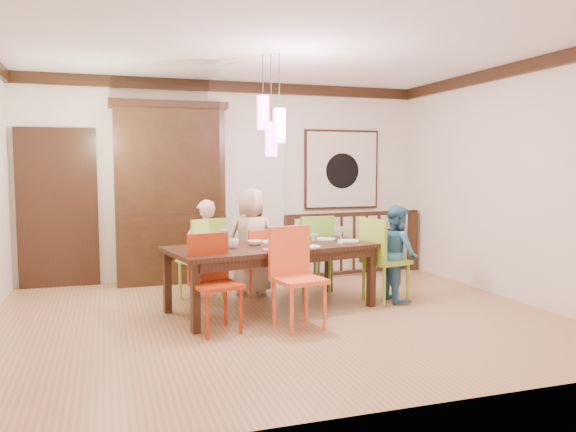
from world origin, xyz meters
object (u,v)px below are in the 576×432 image
object	(u,v)px
china_hutch	(170,193)
person_far_left	(205,249)
person_end_right	(397,253)
person_far_mid	(251,241)
chair_far_left	(201,253)
dining_table	(271,252)
chair_end_right	(386,254)
balustrade	(354,242)

from	to	relation	value
china_hutch	person_far_left	distance (m)	1.34
person_end_right	person_far_mid	bearing A→B (deg)	63.08
chair_far_left	dining_table	bearing A→B (deg)	114.39
chair_far_left	person_end_right	size ratio (longest dim) A/B	0.87
dining_table	chair_far_left	bearing A→B (deg)	122.93
person_far_mid	person_far_left	bearing A→B (deg)	3.14
chair_far_left	person_end_right	distance (m)	2.41
chair_far_left	person_far_mid	distance (m)	0.70
chair_far_left	person_far_left	distance (m)	0.15
chair_far_left	person_far_mid	bearing A→B (deg)	170.73
person_far_left	chair_end_right	bearing A→B (deg)	149.52
dining_table	chair_far_left	size ratio (longest dim) A/B	2.44
chair_far_left	chair_end_right	distance (m)	2.27
balustrade	china_hutch	bearing A→B (deg)	166.30
chair_end_right	china_hutch	world-z (taller)	china_hutch
china_hutch	person_end_right	bearing A→B (deg)	-38.53
person_far_mid	chair_end_right	bearing A→B (deg)	150.06
chair_end_right	chair_far_left	bearing A→B (deg)	56.32
chair_end_right	person_far_left	bearing A→B (deg)	52.76
chair_far_left	china_hutch	world-z (taller)	china_hutch
dining_table	person_far_left	bearing A→B (deg)	115.12
person_far_left	person_end_right	world-z (taller)	person_far_left
person_far_left	person_far_mid	size ratio (longest dim) A/B	0.90
dining_table	person_far_left	size ratio (longest dim) A/B	2.02
dining_table	chair_end_right	distance (m)	1.43
chair_end_right	person_far_left	size ratio (longest dim) A/B	0.83
chair_far_left	person_far_left	world-z (taller)	person_far_left
balustrade	person_far_mid	bearing A→B (deg)	-163.26
balustrade	person_far_left	distance (m)	2.53
chair_end_right	china_hutch	size ratio (longest dim) A/B	0.40
chair_far_left	china_hutch	bearing A→B (deg)	-100.01
chair_far_left	person_end_right	bearing A→B (deg)	141.81
person_far_left	china_hutch	bearing A→B (deg)	-81.79
chair_end_right	person_end_right	xyz separation A→B (m)	(0.17, 0.03, 0.00)
china_hutch	person_far_left	bearing A→B (deg)	-75.09
dining_table	person_far_mid	size ratio (longest dim) A/B	1.81
balustrade	person_far_left	size ratio (longest dim) A/B	1.87
dining_table	person_far_mid	world-z (taller)	person_far_mid
balustrade	person_far_left	bearing A→B (deg)	-168.35
dining_table	chair_far_left	world-z (taller)	chair_far_left
chair_far_left	chair_end_right	world-z (taller)	chair_end_right
dining_table	chair_end_right	bearing A→B (deg)	-14.24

